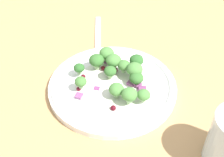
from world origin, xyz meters
TOP-DOWN VIEW (x-y plane):
  - ground_plane at (0.00, 0.00)cm, footprint 180.00×180.00cm
  - plate at (-1.01, 0.17)cm, footprint 23.18×23.18cm
  - dressing_pool at (-1.01, 0.17)cm, footprint 13.44×13.44cm
  - broccoli_floret_0 at (-3.29, 2.61)cm, footprint 2.63×2.63cm
  - broccoli_floret_1 at (0.66, -3.37)cm, footprint 2.88×2.88cm
  - broccoli_floret_2 at (0.29, -0.98)cm, footprint 2.27×2.27cm
  - broccoli_floret_3 at (-3.84, -3.00)cm, footprint 2.96×2.96cm
  - broccoli_floret_4 at (-7.80, 1.47)cm, footprint 2.25×2.25cm
  - broccoli_floret_5 at (2.97, 4.10)cm, footprint 2.11×2.11cm
  - broccoli_floret_6 at (-2.80, -5.96)cm, footprint 2.65×2.65cm
  - broccoli_floret_7 at (-4.88, -1.74)cm, footprint 2.52×2.52cm
  - broccoli_floret_8 at (5.38, 1.08)cm, footprint 2.01×2.01cm
  - broccoli_floret_9 at (2.88, -4.61)cm, footprint 2.82×2.82cm
  - broccoli_floret_10 at (-1.56, -3.30)cm, footprint 2.35×2.35cm
  - broccoli_floret_11 at (-5.85, 2.93)cm, footprint 2.70×2.70cm
  - broccoli_floret_12 at (3.65, -2.18)cm, footprint 2.84×2.84cm
  - cranberry_0 at (3.31, 4.44)cm, footprint 0.80×0.80cm
  - cranberry_1 at (2.41, -2.44)cm, footprint 0.90×0.90cm
  - cranberry_2 at (4.10, 1.77)cm, footprint 0.88×0.88cm
  - cranberry_3 at (-4.23, 5.40)cm, footprint 0.94×0.94cm
  - cranberry_4 at (0.15, -2.82)cm, footprint 0.99×0.99cm
  - onion_bit_0 at (-5.28, -1.58)cm, footprint 1.29×1.44cm
  - onion_bit_1 at (-6.46, -1.03)cm, footprint 1.71×1.60cm
  - onion_bit_2 at (-4.05, -1.48)cm, footprint 1.42×1.21cm
  - onion_bit_3 at (2.37, 5.71)cm, footprint 1.37×1.46cm
  - onion_bit_4 at (3.16, -4.77)cm, footprint 1.09×1.25cm
  - onion_bit_5 at (0.74, 2.56)cm, footprint 1.22×1.14cm
  - fork at (9.21, -11.43)cm, footprint 11.22×16.82cm

SIDE VIEW (x-z plane):
  - ground_plane at x=0.00cm, z-range -2.00..0.00cm
  - fork at x=9.21cm, z-range 0.00..0.50cm
  - plate at x=-1.01cm, z-range 0.01..1.71cm
  - dressing_pool at x=-1.01cm, z-range 1.20..1.40cm
  - onion_bit_5 at x=0.74cm, z-range 1.20..1.54cm
  - onion_bit_3 at x=2.37cm, z-range 1.36..1.71cm
  - onion_bit_2 at x=-4.05cm, z-range 1.28..1.81cm
  - cranberry_0 at x=3.31cm, z-range 1.23..2.03cm
  - cranberry_3 at x=-4.23cm, z-range 1.22..2.15cm
  - onion_bit_4 at x=3.16cm, z-range 1.43..1.97cm
  - onion_bit_0 at x=-5.28cm, z-range 1.48..2.03cm
  - onion_bit_1 at x=-6.46cm, z-range 1.62..2.00cm
  - cranberry_1 at x=2.41cm, z-range 1.37..2.26cm
  - cranberry_4 at x=0.15cm, z-range 1.58..2.57cm
  - cranberry_2 at x=4.10cm, z-range 1.67..2.55cm
  - broccoli_floret_7 at x=-4.88cm, z-range 1.69..4.24cm
  - broccoli_floret_4 at x=-7.80cm, z-range 1.92..4.20cm
  - broccoli_floret_0 at x=-3.29cm, z-range 1.75..4.41cm
  - broccoli_floret_2 at x=0.29cm, z-range 1.95..4.26cm
  - broccoli_floret_8 at x=5.38cm, z-range 2.11..4.14cm
  - broccoli_floret_5 at x=2.97cm, z-range 2.15..4.29cm
  - broccoli_floret_6 at x=-2.80cm, z-range 1.89..4.57cm
  - broccoli_floret_12 at x=3.65cm, z-range 1.89..4.77cm
  - broccoli_floret_10 at x=-1.56cm, z-range 2.24..4.62cm
  - broccoli_floret_11 at x=-5.85cm, z-range 2.07..4.80cm
  - broccoli_floret_1 at x=0.66cm, z-range 2.20..5.11cm
  - broccoli_floret_3 at x=-3.84cm, z-range 2.16..5.16cm
  - broccoli_floret_9 at x=2.88cm, z-range 2.27..5.12cm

